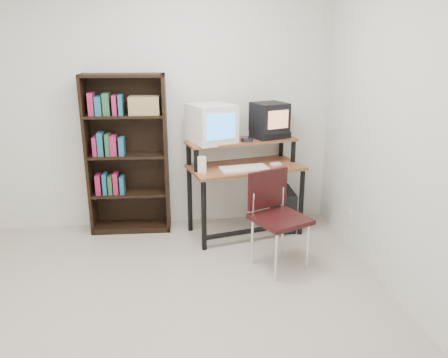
{
  "coord_description": "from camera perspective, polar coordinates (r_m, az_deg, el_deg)",
  "views": [
    {
      "loc": [
        0.27,
        -2.62,
        1.94
      ],
      "look_at": [
        0.74,
        1.1,
        0.76
      ],
      "focal_mm": 35.0,
      "sensor_mm": 36.0,
      "label": 1
    }
  ],
  "objects": [
    {
      "name": "floor",
      "position": [
        3.27,
        -11.17,
        -19.35
      ],
      "size": [
        4.0,
        4.0,
        0.01
      ],
      "primitive_type": "cube",
      "color": "#B8AB99",
      "rests_on": "ground"
    },
    {
      "name": "back_wall",
      "position": [
        4.67,
        -10.61,
        9.29
      ],
      "size": [
        4.0,
        0.01,
        2.6
      ],
      "primitive_type": "cube",
      "color": "silver",
      "rests_on": "floor"
    },
    {
      "name": "right_wall",
      "position": [
        3.2,
        25.71,
        4.22
      ],
      "size": [
        0.01,
        4.0,
        2.6
      ],
      "primitive_type": "cube",
      "color": "silver",
      "rests_on": "floor"
    },
    {
      "name": "computer_desk",
      "position": [
        4.49,
        2.72,
        1.14
      ],
      "size": [
        1.24,
        0.81,
        0.98
      ],
      "rotation": [
        0.0,
        0.0,
        0.23
      ],
      "color": "brown",
      "rests_on": "floor"
    },
    {
      "name": "crt_monitor",
      "position": [
        4.38,
        -1.63,
        7.23
      ],
      "size": [
        0.53,
        0.53,
        0.38
      ],
      "rotation": [
        0.0,
        0.0,
        0.39
      ],
      "color": "silver",
      "rests_on": "computer_desk"
    },
    {
      "name": "vcr",
      "position": [
        4.62,
        6.0,
        5.74
      ],
      "size": [
        0.43,
        0.37,
        0.08
      ],
      "primitive_type": "cube",
      "rotation": [
        0.0,
        0.0,
        0.36
      ],
      "color": "black",
      "rests_on": "computer_desk"
    },
    {
      "name": "crt_tv",
      "position": [
        4.56,
        5.97,
        8.02
      ],
      "size": [
        0.4,
        0.4,
        0.3
      ],
      "rotation": [
        0.0,
        0.0,
        0.36
      ],
      "color": "black",
      "rests_on": "vcr"
    },
    {
      "name": "cd_spindle",
      "position": [
        4.43,
        3.02,
        5.11
      ],
      "size": [
        0.13,
        0.13,
        0.05
      ],
      "primitive_type": "cylinder",
      "rotation": [
        0.0,
        0.0,
        0.05
      ],
      "color": "#26262B",
      "rests_on": "computer_desk"
    },
    {
      "name": "keyboard",
      "position": [
        4.32,
        2.61,
        1.3
      ],
      "size": [
        0.5,
        0.28,
        0.03
      ],
      "primitive_type": "cube",
      "rotation": [
        0.0,
        0.0,
        0.15
      ],
      "color": "silver",
      "rests_on": "computer_desk"
    },
    {
      "name": "mousepad",
      "position": [
        4.51,
        6.66,
        1.69
      ],
      "size": [
        0.22,
        0.18,
        0.01
      ],
      "primitive_type": "cube",
      "rotation": [
        0.0,
        0.0,
        0.02
      ],
      "color": "black",
      "rests_on": "computer_desk"
    },
    {
      "name": "mouse",
      "position": [
        4.5,
        6.78,
        1.91
      ],
      "size": [
        0.11,
        0.09,
        0.03
      ],
      "primitive_type": "cube",
      "rotation": [
        0.0,
        0.0,
        0.28
      ],
      "color": "white",
      "rests_on": "mousepad"
    },
    {
      "name": "desk_speaker",
      "position": [
        4.22,
        -2.92,
        1.82
      ],
      "size": [
        0.08,
        0.08,
        0.17
      ],
      "primitive_type": "cube",
      "rotation": [
        0.0,
        0.0,
        -0.0
      ],
      "color": "silver",
      "rests_on": "computer_desk"
    },
    {
      "name": "pc_tower",
      "position": [
        4.81,
        7.69,
        -3.79
      ],
      "size": [
        0.21,
        0.46,
        0.42
      ],
      "primitive_type": "cube",
      "rotation": [
        0.0,
        0.0,
        -0.03
      ],
      "color": "black",
      "rests_on": "floor"
    },
    {
      "name": "school_chair",
      "position": [
        3.88,
        6.75,
        -3.93
      ],
      "size": [
        0.57,
        0.57,
        0.86
      ],
      "rotation": [
        0.0,
        0.0,
        0.42
      ],
      "color": "black",
      "rests_on": "floor"
    },
    {
      "name": "bookshelf",
      "position": [
        4.63,
        -12.49,
        3.42
      ],
      "size": [
        0.83,
        0.31,
        1.65
      ],
      "rotation": [
        0.0,
        0.0,
        -0.04
      ],
      "color": "black",
      "rests_on": "floor"
    },
    {
      "name": "wall_outlet",
      "position": [
        4.45,
        16.08,
        -4.86
      ],
      "size": [
        0.02,
        0.08,
        0.12
      ],
      "primitive_type": "cube",
      "color": "beige",
      "rests_on": "right_wall"
    }
  ]
}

